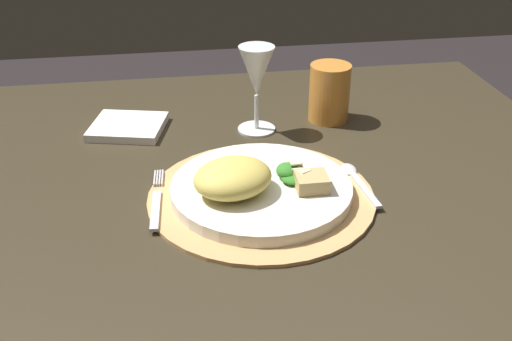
{
  "coord_description": "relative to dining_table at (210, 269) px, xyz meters",
  "views": [
    {
      "loc": [
        -0.05,
        -0.84,
        1.24
      ],
      "look_at": [
        0.08,
        -0.02,
        0.78
      ],
      "focal_mm": 42.63,
      "sensor_mm": 36.0,
      "label": 1
    }
  ],
  "objects": [
    {
      "name": "dinner_plate",
      "position": [
        0.08,
        -0.07,
        0.19
      ],
      "size": [
        0.27,
        0.27,
        0.02
      ],
      "primitive_type": "cylinder",
      "color": "white",
      "rests_on": "placemat"
    },
    {
      "name": "spoon",
      "position": [
        0.23,
        -0.05,
        0.19
      ],
      "size": [
        0.03,
        0.14,
        0.01
      ],
      "color": "silver",
      "rests_on": "placemat"
    },
    {
      "name": "amber_tumbler",
      "position": [
        0.25,
        0.19,
        0.23
      ],
      "size": [
        0.08,
        0.08,
        0.11
      ],
      "primitive_type": "cylinder",
      "color": "orange",
      "rests_on": "dining_table"
    },
    {
      "name": "fork",
      "position": [
        -0.08,
        -0.07,
        0.19
      ],
      "size": [
        0.02,
        0.17,
        0.0
      ],
      "color": "silver",
      "rests_on": "placemat"
    },
    {
      "name": "dining_table",
      "position": [
        0.0,
        0.0,
        0.0
      ],
      "size": [
        1.3,
        0.94,
        0.76
      ],
      "color": "#362E1F",
      "rests_on": "ground"
    },
    {
      "name": "bread_piece",
      "position": [
        0.15,
        -0.09,
        0.22
      ],
      "size": [
        0.05,
        0.05,
        0.02
      ],
      "primitive_type": "cube",
      "rotation": [
        0.0,
        0.0,
        3.13
      ],
      "color": "tan",
      "rests_on": "dinner_plate"
    },
    {
      "name": "pasta_serving",
      "position": [
        0.03,
        -0.09,
        0.23
      ],
      "size": [
        0.15,
        0.14,
        0.05
      ],
      "primitive_type": "ellipsoid",
      "rotation": [
        0.0,
        0.0,
        3.54
      ],
      "color": "#DEC459",
      "rests_on": "dinner_plate"
    },
    {
      "name": "napkin",
      "position": [
        -0.13,
        0.2,
        0.19
      ],
      "size": [
        0.15,
        0.14,
        0.01
      ],
      "primitive_type": "cube",
      "rotation": [
        0.0,
        0.0,
        -0.25
      ],
      "color": "white",
      "rests_on": "dining_table"
    },
    {
      "name": "wine_glass",
      "position": [
        0.11,
        0.17,
        0.29
      ],
      "size": [
        0.07,
        0.07,
        0.16
      ],
      "color": "silver",
      "rests_on": "dining_table"
    },
    {
      "name": "salad_greens",
      "position": [
        0.13,
        -0.06,
        0.21
      ],
      "size": [
        0.06,
        0.08,
        0.03
      ],
      "color": "#317B26",
      "rests_on": "dinner_plate"
    },
    {
      "name": "placemat",
      "position": [
        0.08,
        -0.07,
        0.18
      ],
      "size": [
        0.34,
        0.34,
        0.01
      ],
      "primitive_type": "cylinder",
      "color": "tan",
      "rests_on": "dining_table"
    }
  ]
}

